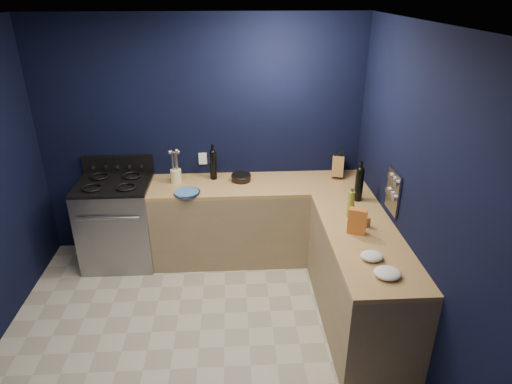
{
  "coord_description": "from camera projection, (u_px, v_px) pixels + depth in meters",
  "views": [
    {
      "loc": [
        0.33,
        -2.92,
        2.84
      ],
      "look_at": [
        0.55,
        1.0,
        1.0
      ],
      "focal_mm": 31.26,
      "sensor_mm": 36.0,
      "label": 1
    }
  ],
  "objects": [
    {
      "name": "crouton_bag",
      "position": [
        357.0,
        221.0,
        3.77
      ],
      "size": [
        0.17,
        0.13,
        0.23
      ],
      "primitive_type": "cube",
      "rotation": [
        0.0,
        0.0,
        -0.41
      ],
      "color": "#B23E1D",
      "rests_on": "top_right"
    },
    {
      "name": "cab_right",
      "position": [
        359.0,
        281.0,
        3.98
      ],
      "size": [
        0.63,
        1.67,
        0.86
      ],
      "primitive_type": "cube",
      "color": "#937A56",
      "rests_on": "floor"
    },
    {
      "name": "floor",
      "position": [
        199.0,
        349.0,
        3.83
      ],
      "size": [
        3.5,
        3.5,
        0.02
      ],
      "primitive_type": "cube",
      "color": "#B4B09F",
      "rests_on": "ground"
    },
    {
      "name": "spice_panel",
      "position": [
        393.0,
        192.0,
        3.91
      ],
      "size": [
        0.02,
        0.28,
        0.38
      ],
      "primitive_type": "cube",
      "color": "gray",
      "rests_on": "wall_right"
    },
    {
      "name": "oil_bottle",
      "position": [
        351.0,
        204.0,
        4.03
      ],
      "size": [
        0.08,
        0.08,
        0.25
      ],
      "primitive_type": "cylinder",
      "rotation": [
        0.0,
        0.0,
        -0.36
      ],
      "color": "olive",
      "rests_on": "top_right"
    },
    {
      "name": "lemon_basket",
      "position": [
        241.0,
        177.0,
        4.81
      ],
      "size": [
        0.27,
        0.27,
        0.08
      ],
      "primitive_type": "cylinder",
      "rotation": [
        0.0,
        0.0,
        0.39
      ],
      "color": "black",
      "rests_on": "top_back"
    },
    {
      "name": "top_right",
      "position": [
        365.0,
        238.0,
        3.78
      ],
      "size": [
        0.63,
        1.67,
        0.04
      ],
      "primitive_type": "cube",
      "color": "olive",
      "rests_on": "cab_right"
    },
    {
      "name": "knife_block",
      "position": [
        338.0,
        166.0,
        4.91
      ],
      "size": [
        0.18,
        0.29,
        0.28
      ],
      "primitive_type": "cube",
      "rotation": [
        -0.31,
        0.0,
        -0.23
      ],
      "color": "brown",
      "rests_on": "top_back"
    },
    {
      "name": "plate_stack",
      "position": [
        187.0,
        193.0,
        4.52
      ],
      "size": [
        0.27,
        0.27,
        0.03
      ],
      "primitive_type": "cylinder",
      "rotation": [
        0.0,
        0.0,
        0.08
      ],
      "color": "#3A5B9C",
      "rests_on": "top_back"
    },
    {
      "name": "oven_door",
      "position": [
        112.0,
        239.0,
        4.59
      ],
      "size": [
        0.59,
        0.02,
        0.42
      ],
      "primitive_type": "cube",
      "color": "black",
      "rests_on": "gas_range"
    },
    {
      "name": "spice_jar_far",
      "position": [
        368.0,
        222.0,
        3.9
      ],
      "size": [
        0.05,
        0.05,
        0.09
      ],
      "primitive_type": "cylinder",
      "rotation": [
        0.0,
        0.0,
        -0.12
      ],
      "color": "olive",
      "rests_on": "top_right"
    },
    {
      "name": "wine_bottle_right",
      "position": [
        359.0,
        185.0,
        4.33
      ],
      "size": [
        0.1,
        0.1,
        0.33
      ],
      "primitive_type": "cylinder",
      "rotation": [
        0.0,
        0.0,
        -0.25
      ],
      "color": "black",
      "rests_on": "top_right"
    },
    {
      "name": "backguard",
      "position": [
        118.0,
        164.0,
        4.89
      ],
      "size": [
        0.76,
        0.06,
        0.2
      ],
      "primitive_type": "cube",
      "color": "black",
      "rests_on": "gas_range"
    },
    {
      "name": "towel_end",
      "position": [
        387.0,
        273.0,
        3.24
      ],
      "size": [
        0.24,
        0.23,
        0.06
      ],
      "primitive_type": "ellipsoid",
      "rotation": [
        0.0,
        0.0,
        0.27
      ],
      "color": "white",
      "rests_on": "top_right"
    },
    {
      "name": "wall_back",
      "position": [
        202.0,
        139.0,
        4.87
      ],
      "size": [
        3.5,
        0.02,
        2.6
      ],
      "primitive_type": "cube",
      "color": "black",
      "rests_on": "ground"
    },
    {
      "name": "cab_back",
      "position": [
        258.0,
        222.0,
        4.97
      ],
      "size": [
        2.3,
        0.63,
        0.86
      ],
      "primitive_type": "cube",
      "color": "#937A56",
      "rests_on": "floor"
    },
    {
      "name": "ramekin",
      "position": [
        177.0,
        175.0,
        4.93
      ],
      "size": [
        0.11,
        0.11,
        0.03
      ],
      "primitive_type": "cylinder",
      "rotation": [
        0.0,
        0.0,
        0.32
      ],
      "color": "white",
      "rests_on": "top_back"
    },
    {
      "name": "utensil_crock",
      "position": [
        176.0,
        176.0,
        4.76
      ],
      "size": [
        0.14,
        0.14,
        0.15
      ],
      "primitive_type": "cylinder",
      "rotation": [
        0.0,
        0.0,
        0.25
      ],
      "color": "beige",
      "rests_on": "top_back"
    },
    {
      "name": "towel_front",
      "position": [
        372.0,
        256.0,
        3.44
      ],
      "size": [
        0.22,
        0.21,
        0.06
      ],
      "primitive_type": "ellipsoid",
      "rotation": [
        0.0,
        0.0,
        -0.42
      ],
      "color": "white",
      "rests_on": "top_right"
    },
    {
      "name": "wall_right",
      "position": [
        423.0,
        208.0,
        3.37
      ],
      "size": [
        0.02,
        3.5,
        2.6
      ],
      "primitive_type": "cube",
      "color": "black",
      "rests_on": "ground"
    },
    {
      "name": "ceiling",
      "position": [
        176.0,
        25.0,
        2.72
      ],
      "size": [
        3.5,
        3.5,
        0.02
      ],
      "primitive_type": "cube",
      "color": "silver",
      "rests_on": "ground"
    },
    {
      "name": "gas_range",
      "position": [
        119.0,
        224.0,
        4.87
      ],
      "size": [
        0.76,
        0.66,
        0.92
      ],
      "primitive_type": "cube",
      "color": "gray",
      "rests_on": "floor"
    },
    {
      "name": "spice_jar_near",
      "position": [
        352.0,
        207.0,
        4.14
      ],
      "size": [
        0.07,
        0.07,
        0.11
      ],
      "primitive_type": "cylinder",
      "rotation": [
        0.0,
        0.0,
        -0.4
      ],
      "color": "olive",
      "rests_on": "top_right"
    },
    {
      "name": "cooktop",
      "position": [
        113.0,
        184.0,
        4.67
      ],
      "size": [
        0.76,
        0.66,
        0.03
      ],
      "primitive_type": "cube",
      "color": "black",
      "rests_on": "gas_range"
    },
    {
      "name": "top_back",
      "position": [
        258.0,
        185.0,
        4.78
      ],
      "size": [
        2.3,
        0.63,
        0.04
      ],
      "primitive_type": "cube",
      "color": "olive",
      "rests_on": "cab_back"
    },
    {
      "name": "wall_outlet",
      "position": [
        203.0,
        159.0,
        4.94
      ],
      "size": [
        0.09,
        0.02,
        0.13
      ],
      "primitive_type": "cube",
      "color": "white",
      "rests_on": "wall_back"
    },
    {
      "name": "wine_bottle_back",
      "position": [
        213.0,
        166.0,
        4.82
      ],
      "size": [
        0.09,
        0.09,
        0.31
      ],
      "primitive_type": "cylinder",
      "rotation": [
        0.0,
        0.0,
        0.14
      ],
      "color": "black",
      "rests_on": "top_back"
    }
  ]
}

